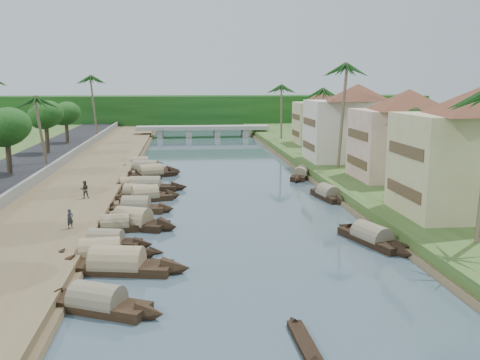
{
  "coord_description": "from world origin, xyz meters",
  "views": [
    {
      "loc": [
        -4.38,
        -41.8,
        11.72
      ],
      "look_at": [
        1.28,
        10.41,
        2.0
      ],
      "focal_mm": 40.0,
      "sensor_mm": 36.0,
      "label": 1
    }
  ],
  "objects": [
    {
      "name": "tree_3",
      "position": [
        -24.0,
        20.69,
        6.55
      ],
      "size": [
        4.9,
        4.9,
        7.24
      ],
      "color": "#4B3B2B",
      "rests_on": "ground"
    },
    {
      "name": "sampan_0",
      "position": [
        -8.94,
        -15.13,
        0.41
      ],
      "size": [
        7.81,
        4.8,
        2.1
      ],
      "rotation": [
        0.0,
        0.0,
        -0.44
      ],
      "color": "black",
      "rests_on": "ground"
    },
    {
      "name": "sampan_5",
      "position": [
        -8.51,
        0.92,
        0.42
      ],
      "size": [
        8.14,
        4.95,
        2.52
      ],
      "rotation": [
        0.0,
        0.0,
        -0.4
      ],
      "color": "black",
      "rests_on": "ground"
    },
    {
      "name": "building_near",
      "position": [
        18.99,
        -2.0,
        6.38
      ],
      "size": [
        14.85,
        14.85,
        10.2
      ],
      "color": "#CCBE89",
      "rests_on": "right_bank"
    },
    {
      "name": "person_far",
      "position": [
        -13.68,
        9.01,
        1.64
      ],
      "size": [
        0.95,
        0.81,
        1.69
      ],
      "primitive_type": "imported",
      "rotation": [
        0.0,
        0.0,
        3.38
      ],
      "color": "#383627",
      "rests_on": "left_bank"
    },
    {
      "name": "retaining_wall",
      "position": [
        -20.2,
        20.0,
        1.35
      ],
      "size": [
        0.4,
        180.0,
        1.1
      ],
      "primitive_type": "cube",
      "color": "slate",
      "rests_on": "left_bank"
    },
    {
      "name": "treeline",
      "position": [
        0.0,
        100.0,
        4.0
      ],
      "size": [
        120.0,
        14.0,
        8.0
      ],
      "color": "#10380F",
      "rests_on": "ground"
    },
    {
      "name": "palm_1",
      "position": [
        16.0,
        4.62,
        8.93
      ],
      "size": [
        3.2,
        3.2,
        9.44
      ],
      "color": "#6E6149",
      "rests_on": "ground"
    },
    {
      "name": "tree_5",
      "position": [
        -24.0,
        52.15,
        6.22
      ],
      "size": [
        4.37,
        4.37,
        6.71
      ],
      "color": "#4B3B2B",
      "rests_on": "ground"
    },
    {
      "name": "palm_8",
      "position": [
        -20.5,
        61.2,
        12.27
      ],
      "size": [
        3.2,
        3.2,
        12.7
      ],
      "color": "#6E6149",
      "rests_on": "ground"
    },
    {
      "name": "sampan_3",
      "position": [
        -9.96,
        -4.32,
        0.41
      ],
      "size": [
        7.11,
        2.77,
        1.92
      ],
      "rotation": [
        0.0,
        0.0,
        -0.2
      ],
      "color": "black",
      "rests_on": "ground"
    },
    {
      "name": "sampan_11",
      "position": [
        -8.4,
        24.49,
        0.42
      ],
      "size": [
        8.39,
        4.65,
        2.36
      ],
      "rotation": [
        0.0,
        0.0,
        0.36
      ],
      "color": "black",
      "rests_on": "ground"
    },
    {
      "name": "sampan_8",
      "position": [
        -8.18,
        10.93,
        0.42
      ],
      "size": [
        7.65,
        3.66,
        2.3
      ],
      "rotation": [
        0.0,
        0.0,
        0.27
      ],
      "color": "black",
      "rests_on": "ground"
    },
    {
      "name": "person_near",
      "position": [
        -12.89,
        -1.73,
        1.55
      ],
      "size": [
        0.64,
        0.63,
        1.5
      ],
      "primitive_type": "imported",
      "rotation": [
        0.0,
        0.0,
        0.75
      ],
      "color": "#282930",
      "rests_on": "left_bank"
    },
    {
      "name": "canoe_0",
      "position": [
        0.91,
        -19.89,
        0.1
      ],
      "size": [
        0.87,
        5.5,
        0.72
      ],
      "rotation": [
        0.0,
        0.0,
        1.6
      ],
      "color": "black",
      "rests_on": "ground"
    },
    {
      "name": "sampan_7",
      "position": [
        -9.21,
        12.78,
        0.41
      ],
      "size": [
        7.08,
        3.48,
        1.9
      ],
      "rotation": [
        0.0,
        0.0,
        -0.31
      ],
      "color": "black",
      "rests_on": "ground"
    },
    {
      "name": "sampan_6",
      "position": [
        -8.69,
        6.23,
        0.41
      ],
      "size": [
        7.33,
        2.63,
        2.16
      ],
      "rotation": [
        0.0,
        0.0,
        -0.14
      ],
      "color": "black",
      "rests_on": "ground"
    },
    {
      "name": "building_far",
      "position": [
        18.99,
        28.0,
        6.38
      ],
      "size": [
        15.59,
        15.59,
        10.2
      ],
      "color": "beige",
      "rests_on": "right_bank"
    },
    {
      "name": "sampan_12",
      "position": [
        -9.21,
        28.38,
        0.42
      ],
      "size": [
        9.58,
        4.27,
        2.25
      ],
      "rotation": [
        0.0,
        0.0,
        -0.28
      ],
      "color": "black",
      "rests_on": "ground"
    },
    {
      "name": "sampan_4",
      "position": [
        -9.83,
        0.09,
        0.41
      ],
      "size": [
        6.67,
        1.95,
        1.92
      ],
      "rotation": [
        0.0,
        0.0,
        0.08
      ],
      "color": "black",
      "rests_on": "ground"
    },
    {
      "name": "ground",
      "position": [
        0.0,
        0.0,
        0.0
      ],
      "size": [
        220.0,
        220.0,
        0.0
      ],
      "primitive_type": "plane",
      "color": "#3E515D",
      "rests_on": "ground"
    },
    {
      "name": "sampan_1",
      "position": [
        -9.92,
        -7.19,
        0.42
      ],
      "size": [
        7.81,
        2.34,
        2.29
      ],
      "rotation": [
        0.0,
        0.0,
        0.07
      ],
      "color": "black",
      "rests_on": "ground"
    },
    {
      "name": "building_mid",
      "position": [
        19.99,
        14.0,
        6.13
      ],
      "size": [
        14.11,
        14.11,
        9.7
      ],
      "color": "beige",
      "rests_on": "right_bank"
    },
    {
      "name": "sampan_13",
      "position": [
        -10.31,
        33.12,
        0.41
      ],
      "size": [
        6.7,
        1.86,
        1.87
      ],
      "rotation": [
        0.0,
        0.0,
        0.07
      ],
      "color": "black",
      "rests_on": "ground"
    },
    {
      "name": "right_bank",
      "position": [
        19.0,
        20.0,
        0.6
      ],
      "size": [
        16.0,
        180.0,
        1.2
      ],
      "primitive_type": "cube",
      "color": "#2D4D1E",
      "rests_on": "ground"
    },
    {
      "name": "canoe_1",
      "position": [
        -8.57,
        -5.78,
        0.1
      ],
      "size": [
        5.69,
        1.59,
        0.91
      ],
      "rotation": [
        0.0,
        0.0,
        -0.12
      ],
      "color": "black",
      "rests_on": "ground"
    },
    {
      "name": "palm_7",
      "position": [
        14.0,
        56.29,
        10.63
      ],
      "size": [
        3.2,
        3.2,
        11.21
      ],
      "color": "#6E6149",
      "rests_on": "ground"
    },
    {
      "name": "building_distant",
      "position": [
        19.99,
        48.0,
        5.88
      ],
      "size": [
        12.62,
        12.62,
        9.2
      ],
      "color": "#CCBE89",
      "rests_on": "right_bank"
    },
    {
      "name": "sampan_14",
      "position": [
        9.32,
        -5.32,
        0.41
      ],
      "size": [
        4.21,
        8.68,
        2.1
      ],
      "rotation": [
        0.0,
        0.0,
        1.89
      ],
      "color": "black",
      "rests_on": "ground"
    },
    {
      "name": "tree_4",
      "position": [
        -24.0,
        38.46,
        6.82
      ],
      "size": [
        4.5,
        4.5,
        7.37
      ],
      "color": "#4B3B2B",
      "rests_on": "ground"
    },
    {
      "name": "sampan_2",
      "position": [
        -8.57,
        -9.39,
        0.42
      ],
      "size": [
        9.63,
        3.6,
        2.45
      ],
      "rotation": [
        0.0,
        0.0,
        -0.19
      ],
      "color": "black",
      "rests_on": "ground"
    },
    {
      "name": "palm_3",
      "position": [
        16.0,
        37.43,
        10.25
      ],
      "size": [
        3.2,
        3.2,
        10.8
      ],
      "color": "#6E6149",
      "rests_on": "ground"
    },
    {
      "name": "sampan_9",
      "position": [
        -8.44,
        16.03,
        0.42
      ],
      "size": [
        9.38,
        2.34,
        2.33
      ],
      "rotation": [
        0.0,
        0.0,
        -0.05
      ],
      "color": "black",
      "rests_on": "ground"
    },
    {
      "name": "palm_2",
      "position": [
        15.0,
        22.18,
        13.31
      ],
      "size": [
        3.2,
        3.2,
        14.0
      ],
      "color": "#6E6149",
      "rests_on": "ground"
    },
    {
      "name": "canoe_2",
      "position": [
        -9.34,
        23.08,
        0.1
      ],
      "size": [
        5.17,
        1.56,
        0.74
      ],
      "rotation": [
        0.0,
        0.0,
        -0.16
      ],
      "color": "black",
      "rests_on": "ground"
    },
    {
      "name": "bridge",
      "position": [
        0.0,
        72.0,
        1.72
      ],
      "size": [
        28.0,
        4.0,
        2.4
      ],
      "color": "gray",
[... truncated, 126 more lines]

